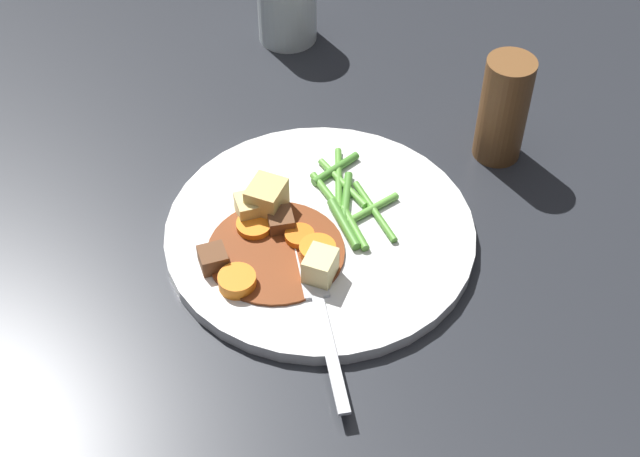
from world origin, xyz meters
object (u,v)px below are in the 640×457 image
at_px(meat_chunk_0, 281,221).
at_px(pepper_mill, 504,109).
at_px(dinner_plate, 320,233).
at_px(fork, 322,318).
at_px(potato_chunk_1, 250,208).
at_px(water_glass, 287,2).
at_px(potato_chunk_0, 267,199).
at_px(meat_chunk_1, 213,259).
at_px(potato_chunk_2, 320,267).
at_px(carrot_slice_1, 254,226).
at_px(carrot_slice_2, 237,281).
at_px(carrot_slice_0, 300,237).
at_px(carrot_slice_3, 318,250).

relative_size(meat_chunk_0, pepper_mill, 0.23).
bearing_deg(dinner_plate, fork, 36.74).
height_order(potato_chunk_1, pepper_mill, pepper_mill).
height_order(dinner_plate, water_glass, water_glass).
bearing_deg(potato_chunk_1, potato_chunk_0, 146.93).
bearing_deg(potato_chunk_1, dinner_plate, 112.04).
bearing_deg(water_glass, potato_chunk_0, 33.56).
distance_m(meat_chunk_0, meat_chunk_1, 0.07).
height_order(potato_chunk_1, potato_chunk_2, potato_chunk_2).
bearing_deg(potato_chunk_1, water_glass, -149.30).
bearing_deg(carrot_slice_1, carrot_slice_2, 26.13).
height_order(fork, pepper_mill, pepper_mill).
xyz_separation_m(carrot_slice_1, potato_chunk_2, (0.01, 0.08, 0.01)).
bearing_deg(carrot_slice_2, meat_chunk_0, -171.09).
distance_m(carrot_slice_0, carrot_slice_2, 0.07).
bearing_deg(carrot_slice_3, water_glass, -138.50).
height_order(carrot_slice_0, meat_chunk_0, meat_chunk_0).
distance_m(carrot_slice_2, meat_chunk_0, 0.08).
bearing_deg(meat_chunk_0, pepper_mill, 154.41).
bearing_deg(fork, carrot_slice_1, -113.25).
relative_size(dinner_plate, carrot_slice_2, 8.59).
bearing_deg(carrot_slice_1, pepper_mill, 152.49).
xyz_separation_m(potato_chunk_0, meat_chunk_0, (0.01, 0.02, -0.01)).
height_order(carrot_slice_2, meat_chunk_0, meat_chunk_0).
bearing_deg(carrot_slice_2, fork, 99.58).
height_order(carrot_slice_2, fork, carrot_slice_2).
xyz_separation_m(carrot_slice_0, potato_chunk_0, (-0.01, -0.05, 0.01)).
bearing_deg(potato_chunk_1, meat_chunk_1, 9.98).
height_order(dinner_plate, carrot_slice_3, carrot_slice_3).
bearing_deg(potato_chunk_1, carrot_slice_1, 50.88).
height_order(carrot_slice_0, potato_chunk_0, potato_chunk_0).
xyz_separation_m(carrot_slice_2, meat_chunk_0, (-0.08, -0.01, 0.00)).
relative_size(carrot_slice_1, potato_chunk_2, 1.13).
xyz_separation_m(carrot_slice_1, carrot_slice_2, (0.06, 0.03, 0.00)).
distance_m(fork, water_glass, 0.42).
distance_m(potato_chunk_1, fork, 0.14).
height_order(carrot_slice_0, carrot_slice_2, carrot_slice_2).
bearing_deg(fork, potato_chunk_1, -115.27).
bearing_deg(carrot_slice_0, carrot_slice_3, 79.04).
height_order(carrot_slice_1, water_glass, water_glass).
xyz_separation_m(potato_chunk_1, fork, (0.06, 0.12, -0.01)).
xyz_separation_m(carrot_slice_0, meat_chunk_0, (-0.00, -0.02, 0.00)).
distance_m(dinner_plate, potato_chunk_2, 0.06).
relative_size(carrot_slice_2, water_glass, 0.36).
xyz_separation_m(carrot_slice_0, potato_chunk_1, (0.00, -0.05, 0.01)).
bearing_deg(pepper_mill, potato_chunk_1, -31.27).
bearing_deg(potato_chunk_2, carrot_slice_1, -97.82).
xyz_separation_m(meat_chunk_1, water_glass, (-0.33, -0.17, 0.02)).
height_order(meat_chunk_1, fork, meat_chunk_1).
distance_m(carrot_slice_2, pepper_mill, 0.31).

